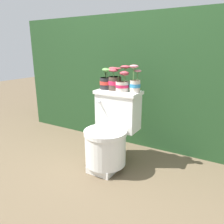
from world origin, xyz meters
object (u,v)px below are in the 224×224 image
toilet (111,133)px  potted_plant_left (106,81)px  potted_plant_midleft (115,81)px  potted_plant_middle (123,83)px  potted_plant_midright (135,83)px

toilet → potted_plant_left: 0.48m
potted_plant_midleft → potted_plant_middle: 0.09m
potted_plant_midleft → potted_plant_midright: bearing=0.5°
potted_plant_midleft → potted_plant_left: bearing=-179.4°
toilet → potted_plant_midright: bearing=45.6°
toilet → potted_plant_middle: size_ratio=3.01×
potted_plant_midright → potted_plant_left: bearing=-179.5°
potted_plant_midleft → potted_plant_middle: potted_plant_middle is taller
potted_plant_midleft → potted_plant_midright: (0.20, 0.00, -0.00)m
potted_plant_left → potted_plant_midright: potted_plant_midright is taller
potted_plant_left → potted_plant_midleft: (0.09, 0.00, 0.01)m
toilet → potted_plant_left: bearing=132.5°
potted_plant_midleft → potted_plant_midright: potted_plant_midright is taller
toilet → potted_plant_midleft: (-0.05, 0.16, 0.44)m
potted_plant_middle → toilet: bearing=-107.1°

